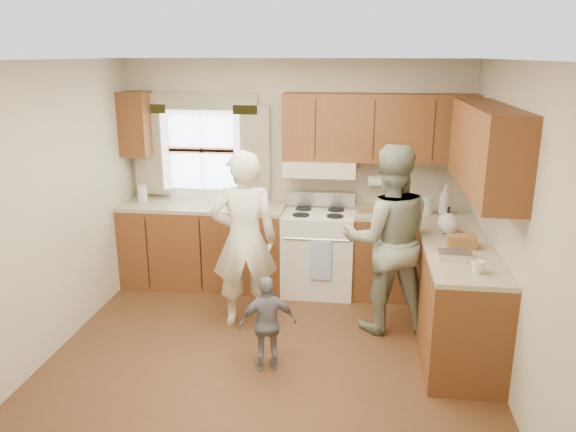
# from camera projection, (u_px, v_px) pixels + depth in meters

# --- Properties ---
(room) EXTENTS (3.80, 3.80, 3.80)m
(room) POSITION_uv_depth(u_px,v_px,m) (270.00, 217.00, 4.61)
(room) COLOR #4A2D17
(room) RESTS_ON ground
(kitchen_fixtures) EXTENTS (3.80, 2.25, 2.15)m
(kitchen_fixtures) POSITION_uv_depth(u_px,v_px,m) (347.00, 229.00, 5.67)
(kitchen_fixtures) COLOR #46250F
(kitchen_fixtures) RESTS_ON ground
(stove) EXTENTS (0.76, 0.67, 1.07)m
(stove) POSITION_uv_depth(u_px,v_px,m) (318.00, 250.00, 6.16)
(stove) COLOR silver
(stove) RESTS_ON ground
(woman_left) EXTENTS (0.70, 0.54, 1.71)m
(woman_left) POSITION_uv_depth(u_px,v_px,m) (244.00, 240.00, 5.27)
(woman_left) COLOR white
(woman_left) RESTS_ON ground
(woman_right) EXTENTS (0.96, 0.80, 1.78)m
(woman_right) POSITION_uv_depth(u_px,v_px,m) (388.00, 240.00, 5.19)
(woman_right) COLOR #2C442C
(woman_right) RESTS_ON ground
(child) EXTENTS (0.52, 0.34, 0.82)m
(child) POSITION_uv_depth(u_px,v_px,m) (268.00, 324.00, 4.61)
(child) COLOR gray
(child) RESTS_ON ground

